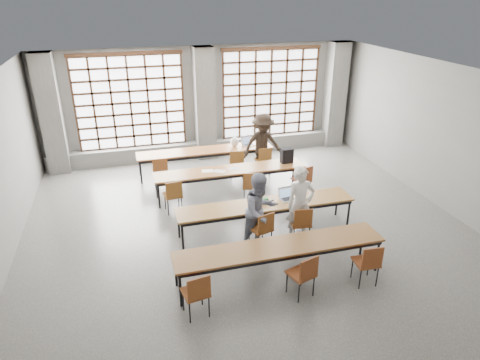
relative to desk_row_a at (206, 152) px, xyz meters
name	(u,v)px	position (x,y,z in m)	size (l,w,h in m)	color
floor	(253,238)	(0.28, -3.89, -0.66)	(11.00, 11.00, 0.00)	#4C4C49
ceiling	(256,80)	(0.28, -3.89, 2.84)	(11.00, 11.00, 0.00)	silver
wall_back	(203,102)	(0.28, 1.61, 1.09)	(10.00, 10.00, 0.00)	#61615F
wall_right	(457,144)	(5.28, -3.89, 1.09)	(11.00, 11.00, 0.00)	#61615F
column_left	(51,115)	(-4.22, 1.33, 1.09)	(0.60, 0.55, 3.50)	#585856
column_mid	(205,104)	(0.28, 1.33, 1.09)	(0.60, 0.55, 3.50)	#585856
column_right	(335,95)	(4.78, 1.33, 1.09)	(0.60, 0.55, 3.50)	#585856
window_left	(130,103)	(-1.97, 1.53, 1.24)	(3.32, 0.12, 3.00)	white
window_right	(271,94)	(2.53, 1.53, 1.24)	(3.32, 0.12, 3.00)	white
sill_ledge	(206,148)	(0.28, 1.41, -0.41)	(9.80, 0.35, 0.50)	#585856
desk_row_a	(206,152)	(0.00, 0.00, 0.00)	(4.00, 0.70, 0.73)	brown
desk_row_b	(230,171)	(0.34, -1.62, 0.00)	(4.00, 0.70, 0.73)	brown
desk_row_c	(266,206)	(0.61, -3.72, 0.00)	(4.00, 0.70, 0.73)	brown
desk_row_d	(280,249)	(0.32, -5.39, 0.00)	(4.00, 0.70, 0.73)	brown
chair_back_left	(160,169)	(-1.40, -0.63, -0.13)	(0.43, 0.43, 0.88)	brown
chair_back_mid	(237,161)	(0.78, -0.63, -0.13)	(0.49, 0.50, 0.88)	brown
chair_back_right	(264,158)	(1.60, -0.63, -0.13)	(0.44, 0.44, 0.88)	brown
chair_mid_left	(173,193)	(-1.25, -2.25, -0.13)	(0.46, 0.46, 0.88)	brown
chair_mid_centre	(251,184)	(0.72, -2.25, -0.13)	(0.52, 0.52, 0.88)	brown
chair_mid_right	(303,178)	(2.15, -2.25, -0.13)	(0.49, 0.49, 0.88)	brown
chair_front_left	(263,227)	(0.34, -4.34, -0.13)	(0.52, 0.52, 0.88)	brown
chair_front_right	(301,221)	(1.20, -4.35, -0.13)	(0.47, 0.47, 0.88)	maroon
chair_near_left	(197,291)	(-1.36, -6.02, -0.13)	(0.48, 0.49, 0.88)	brown
chair_near_mid	(304,272)	(0.55, -6.02, -0.13)	(0.52, 0.53, 0.88)	maroon
chair_near_right	(368,261)	(1.82, -6.02, -0.13)	(0.45, 0.45, 0.88)	brown
student_male	(300,205)	(1.21, -4.22, 0.20)	(0.63, 0.41, 1.73)	silver
student_female	(260,211)	(0.31, -4.22, 0.18)	(0.82, 0.64, 1.69)	#19224D
student_back	(263,144)	(1.60, -0.50, 0.25)	(1.18, 0.68, 1.83)	black
laptop_front	(287,196)	(1.16, -3.61, 0.13)	(0.39, 0.35, 0.26)	#B0B0B5
laptop_back	(248,143)	(1.32, 0.10, 0.13)	(0.46, 0.43, 0.26)	#B0B0B5
mouse	(306,198)	(1.56, -3.74, 0.08)	(0.10, 0.06, 0.04)	white
green_box	(263,200)	(0.56, -3.64, 0.11)	(0.25, 0.09, 0.09)	#2C873B
phone	(275,204)	(0.79, -3.82, 0.07)	(0.13, 0.06, 0.01)	black
paper_sheet_a	(208,171)	(-0.26, -1.57, 0.07)	(0.30, 0.21, 0.00)	white
paper_sheet_b	(220,171)	(0.04, -1.67, 0.07)	(0.30, 0.21, 0.00)	silver
paper_sheet_c	(234,169)	(0.44, -1.62, 0.07)	(0.30, 0.21, 0.00)	silver
backpack	(287,156)	(1.94, -1.57, 0.27)	(0.32, 0.20, 0.40)	black
plastic_bag	(235,142)	(0.90, 0.05, 0.21)	(0.26, 0.21, 0.29)	white
red_pouch	(195,290)	(-1.38, -5.94, -0.16)	(0.20, 0.08, 0.06)	#B51631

